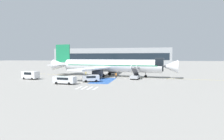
# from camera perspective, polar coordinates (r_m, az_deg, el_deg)

# --- Properties ---
(ground_plane) EXTENTS (600.00, 600.00, 0.00)m
(ground_plane) POSITION_cam_1_polar(r_m,az_deg,el_deg) (57.77, -0.35, -2.14)
(ground_plane) COLOR gray
(apron_leadline_yellow) EXTENTS (76.06, 10.72, 0.01)m
(apron_leadline_yellow) POSITION_cam_1_polar(r_m,az_deg,el_deg) (58.07, -0.33, -2.10)
(apron_leadline_yellow) COLOR gold
(apron_leadline_yellow) RESTS_ON ground_plane
(apron_stand_patch_blue) EXTENTS (5.16, 12.77, 0.01)m
(apron_stand_patch_blue) POSITION_cam_1_polar(r_m,az_deg,el_deg) (47.79, -2.76, -3.44)
(apron_stand_patch_blue) COLOR #2856A8
(apron_stand_patch_blue) RESTS_ON ground_plane
(apron_walkway_bar_0) EXTENTS (0.44, 3.60, 0.01)m
(apron_walkway_bar_0) POSITION_cam_1_polar(r_m,az_deg,el_deg) (37.06, -10.77, -5.68)
(apron_walkway_bar_0) COLOR silver
(apron_walkway_bar_0) RESTS_ON ground_plane
(apron_walkway_bar_1) EXTENTS (0.44, 3.60, 0.01)m
(apron_walkway_bar_1) POSITION_cam_1_polar(r_m,az_deg,el_deg) (36.64, -9.02, -5.77)
(apron_walkway_bar_1) COLOR silver
(apron_walkway_bar_1) RESTS_ON ground_plane
(apron_walkway_bar_2) EXTENTS (0.44, 3.60, 0.01)m
(apron_walkway_bar_2) POSITION_cam_1_polar(r_m,az_deg,el_deg) (36.26, -7.22, -5.86)
(apron_walkway_bar_2) COLOR silver
(apron_walkway_bar_2) RESTS_ON ground_plane
(apron_walkway_bar_3) EXTENTS (0.44, 3.60, 0.01)m
(apron_walkway_bar_3) POSITION_cam_1_polar(r_m,az_deg,el_deg) (35.91, -5.39, -5.94)
(apron_walkway_bar_3) COLOR silver
(apron_walkway_bar_3) RESTS_ON ground_plane
(airliner) EXTENTS (43.39, 32.53, 10.97)m
(airliner) POSITION_cam_1_polar(r_m,az_deg,el_deg) (58.00, -0.91, 1.43)
(airliner) COLOR silver
(airliner) RESTS_ON ground_plane
(boarding_stairs_forward) EXTENTS (2.84, 5.44, 4.17)m
(boarding_stairs_forward) POSITION_cam_1_polar(r_m,az_deg,el_deg) (51.26, 7.57, -1.83)
(boarding_stairs_forward) COLOR #ADB2BA
(boarding_stairs_forward) RESTS_ON ground_plane
(fuel_tanker) EXTENTS (3.58, 9.15, 3.58)m
(fuel_tanker) POSITION_cam_1_polar(r_m,az_deg,el_deg) (83.51, -3.74, 1.00)
(fuel_tanker) COLOR #38383D
(fuel_tanker) RESTS_ON ground_plane
(service_van_0) EXTENTS (5.44, 2.29, 1.80)m
(service_van_0) POSITION_cam_1_polar(r_m,az_deg,el_deg) (42.55, -15.21, -3.01)
(service_van_0) COLOR silver
(service_van_0) RESTS_ON ground_plane
(service_van_1) EXTENTS (5.09, 2.86, 2.29)m
(service_van_1) POSITION_cam_1_polar(r_m,az_deg,el_deg) (55.52, -25.07, -1.36)
(service_van_1) COLOR silver
(service_van_1) RESTS_ON ground_plane
(service_van_2) EXTENTS (4.73, 3.58, 1.75)m
(service_van_2) POSITION_cam_1_polar(r_m,az_deg,el_deg) (45.37, -6.96, -2.50)
(service_van_2) COLOR silver
(service_van_2) RESTS_ON ground_plane
(ground_crew_0) EXTENTS (0.46, 0.29, 1.85)m
(ground_crew_0) POSITION_cam_1_polar(r_m,az_deg,el_deg) (56.39, -4.14, -1.20)
(ground_crew_0) COLOR #191E38
(ground_crew_0) RESTS_ON ground_plane
(ground_crew_1) EXTENTS (0.34, 0.48, 1.81)m
(ground_crew_1) POSITION_cam_1_polar(r_m,az_deg,el_deg) (56.58, -8.54, -1.25)
(ground_crew_1) COLOR #191E38
(ground_crew_1) RESTS_ON ground_plane
(ground_crew_2) EXTENTS (0.47, 0.33, 1.65)m
(ground_crew_2) POSITION_cam_1_polar(r_m,az_deg,el_deg) (53.55, 1.31, -1.61)
(ground_crew_2) COLOR black
(ground_crew_2) RESTS_ON ground_plane
(terminal_building) EXTENTS (79.78, 12.10, 12.62)m
(terminal_building) POSITION_cam_1_polar(r_m,az_deg,el_deg) (122.26, -0.24, 4.08)
(terminal_building) COLOR #9EA3A8
(terminal_building) RESTS_ON ground_plane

